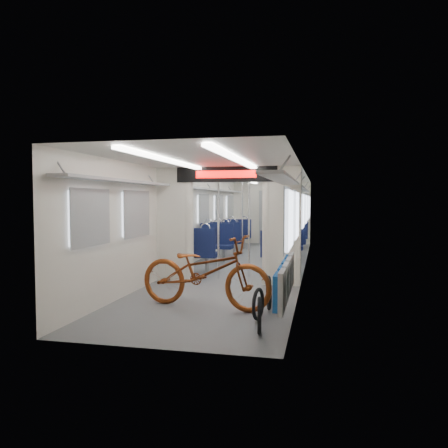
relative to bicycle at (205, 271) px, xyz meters
The scene contains 14 objects.
carriage 3.94m from the bicycle, 91.44° to the left, with size 12.00×12.02×2.31m.
bicycle is the anchor object (origin of this frame).
flip_bench 1.35m from the bicycle, 21.26° to the right, with size 0.12×2.09×0.50m.
bike_hoop_a 1.54m from the bicycle, 48.58° to the right, with size 0.46×0.46×0.05m, color black.
bike_hoop_b 1.09m from the bicycle, 30.05° to the right, with size 0.45×0.45×0.05m, color black.
bike_hoop_c 1.03m from the bicycle, ahead, with size 0.52×0.52×0.05m, color black.
seat_bay_near_left 4.20m from the bicycle, 104.23° to the left, with size 0.93×2.19×1.13m.
seat_bay_near_right 4.43m from the bicycle, 79.08° to the left, with size 0.89×1.96×1.07m.
seat_bay_far_left 7.31m from the bicycle, 98.11° to the left, with size 0.91×2.09×1.10m.
seat_bay_far_right 7.61m from the bicycle, 83.67° to the left, with size 0.94×2.22×1.14m.
stanchion_near_left 2.57m from the bicycle, 98.38° to the left, with size 0.05×0.05×2.30m, color silver.
stanchion_near_right 2.85m from the bicycle, 85.24° to the left, with size 0.04×0.04×2.30m, color silver.
stanchion_far_left 6.23m from the bicycle, 94.76° to the left, with size 0.04×0.04×2.30m, color silver.
stanchion_far_right 5.72m from the bicycle, 87.41° to the left, with size 0.04×0.04×2.30m, color silver.
Camera 1 is at (1.80, -10.47, 1.65)m, focal length 35.00 mm.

